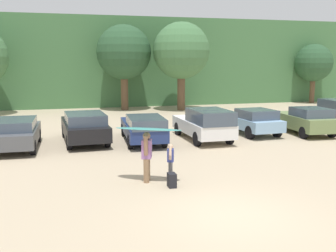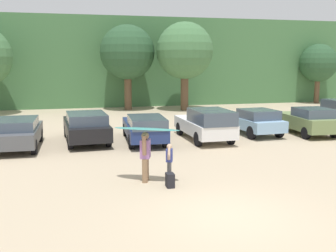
# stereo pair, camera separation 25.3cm
# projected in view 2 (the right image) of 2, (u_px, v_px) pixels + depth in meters

# --- Properties ---
(ground_plane) EXTENTS (120.00, 120.00, 0.00)m
(ground_plane) POSITION_uv_depth(u_px,v_px,m) (229.00, 216.00, 10.12)
(ground_plane) COLOR tan
(hillside_ridge) EXTENTS (108.00, 12.00, 7.74)m
(hillside_ridge) POSITION_uv_depth(u_px,v_px,m) (109.00, 62.00, 39.33)
(hillside_ridge) COLOR #427042
(hillside_ridge) RESTS_ON ground_plane
(tree_far_right) EXTENTS (4.38, 4.38, 6.85)m
(tree_far_right) POSITION_uv_depth(u_px,v_px,m) (127.00, 53.00, 31.75)
(tree_far_right) COLOR brown
(tree_far_right) RESTS_ON ground_plane
(tree_right) EXTENTS (4.53, 4.53, 7.04)m
(tree_right) POSITION_uv_depth(u_px,v_px,m) (185.00, 51.00, 31.49)
(tree_right) COLOR brown
(tree_right) RESTS_ON ground_plane
(tree_center_right) EXTENTS (3.51, 3.51, 5.55)m
(tree_center_right) POSITION_uv_depth(u_px,v_px,m) (318.00, 63.00, 37.07)
(tree_center_right) COLOR brown
(tree_center_right) RESTS_ON ground_plane
(parked_car_dark_gray) EXTENTS (2.03, 4.31, 1.38)m
(parked_car_dark_gray) POSITION_uv_depth(u_px,v_px,m) (16.00, 132.00, 17.83)
(parked_car_dark_gray) COLOR #4C4F54
(parked_car_dark_gray) RESTS_ON ground_plane
(parked_car_black) EXTENTS (2.20, 4.86, 1.48)m
(parked_car_black) POSITION_uv_depth(u_px,v_px,m) (86.00, 126.00, 19.29)
(parked_car_black) COLOR black
(parked_car_black) RESTS_ON ground_plane
(parked_car_navy) EXTENTS (2.00, 4.93, 1.37)m
(parked_car_navy) POSITION_uv_depth(u_px,v_px,m) (145.00, 127.00, 19.19)
(parked_car_navy) COLOR navy
(parked_car_navy) RESTS_ON ground_plane
(parked_car_white) EXTENTS (1.93, 4.58, 1.63)m
(parked_car_white) POSITION_uv_depth(u_px,v_px,m) (206.00, 124.00, 19.62)
(parked_car_white) COLOR white
(parked_car_white) RESTS_ON ground_plane
(parked_car_sky_blue) EXTENTS (2.06, 4.12, 1.41)m
(parked_car_sky_blue) POSITION_uv_depth(u_px,v_px,m) (254.00, 121.00, 21.32)
(parked_car_sky_blue) COLOR #84ADD1
(parked_car_sky_blue) RESTS_ON ground_plane
(parked_car_olive_green) EXTENTS (1.98, 4.02, 1.49)m
(parked_car_olive_green) POSITION_uv_depth(u_px,v_px,m) (308.00, 120.00, 21.30)
(parked_car_olive_green) COLOR #6B7F4C
(parked_car_olive_green) RESTS_ON ground_plane
(person_adult) EXTENTS (0.42, 0.64, 1.65)m
(person_adult) POSITION_uv_depth(u_px,v_px,m) (145.00, 154.00, 12.91)
(person_adult) COLOR #8C6B4C
(person_adult) RESTS_ON ground_plane
(person_child) EXTENTS (0.29, 0.60, 1.17)m
(person_child) POSITION_uv_depth(u_px,v_px,m) (169.00, 159.00, 13.38)
(person_child) COLOR #4C4C51
(person_child) RESTS_ON ground_plane
(surfboard_teal) EXTENTS (2.23, 1.60, 0.12)m
(surfboard_teal) POSITION_uv_depth(u_px,v_px,m) (147.00, 129.00, 12.67)
(surfboard_teal) COLOR teal
(backpack_dropped) EXTENTS (0.24, 0.34, 0.45)m
(backpack_dropped) POSITION_uv_depth(u_px,v_px,m) (170.00, 180.00, 12.40)
(backpack_dropped) COLOR black
(backpack_dropped) RESTS_ON ground_plane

